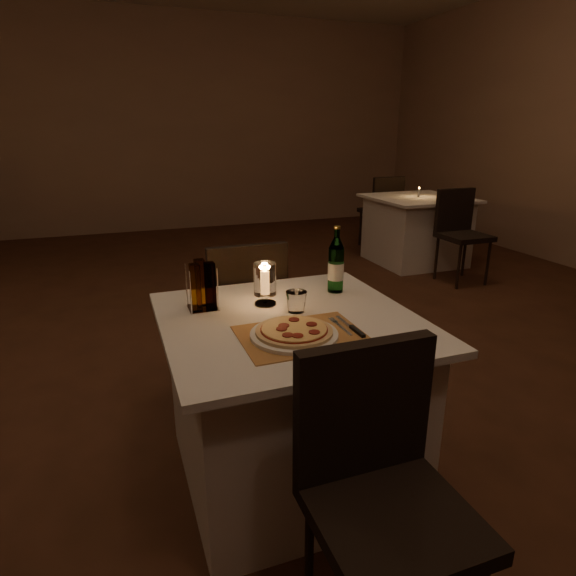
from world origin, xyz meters
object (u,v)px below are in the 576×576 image
object	(u,v)px
water_bottle	(336,266)
chair_near	(379,472)
main_table	(290,398)
chair_far	(244,304)
tumbler	(296,302)
plate	(294,335)
pizza	(294,330)
neighbor_table_right	(416,230)
hurricane_candle	(265,281)

from	to	relation	value
water_bottle	chair_near	bearing A→B (deg)	-108.20
main_table	chair_far	size ratio (longest dim) A/B	1.11
tumbler	water_bottle	bearing A→B (deg)	34.50
plate	pizza	size ratio (longest dim) A/B	1.14
plate	water_bottle	distance (m)	0.56
chair_far	neighbor_table_right	bearing A→B (deg)	39.62
neighbor_table_right	hurricane_candle	bearing A→B (deg)	-134.49
pizza	water_bottle	world-z (taller)	water_bottle
main_table	plate	world-z (taller)	plate
main_table	chair_near	size ratio (longest dim) A/B	1.11
water_bottle	hurricane_candle	size ratio (longest dim) A/B	1.66
chair_near	hurricane_candle	distance (m)	0.95
plate	chair_far	bearing A→B (deg)	86.80
water_bottle	plate	bearing A→B (deg)	-131.01
chair_near	neighbor_table_right	size ratio (longest dim) A/B	0.90
plate	main_table	bearing A→B (deg)	74.48
plate	water_bottle	world-z (taller)	water_bottle
chair_near	hurricane_candle	world-z (taller)	hurricane_candle
chair_near	chair_far	world-z (taller)	same
tumbler	hurricane_candle	size ratio (longest dim) A/B	0.47
pizza	water_bottle	size ratio (longest dim) A/B	0.92
chair_near	water_bottle	world-z (taller)	water_bottle
main_table	chair_near	bearing A→B (deg)	-90.00
plate	neighbor_table_right	xyz separation A→B (m)	(2.61, 3.01, -0.38)
tumbler	chair_near	bearing A→B (deg)	-93.69
plate	hurricane_candle	distance (m)	0.37
water_bottle	chair_far	bearing A→B (deg)	123.27
chair_near	plate	size ratio (longest dim) A/B	2.81
neighbor_table_right	plate	bearing A→B (deg)	-130.90
hurricane_candle	neighbor_table_right	distance (m)	3.75
main_table	tumbler	xyz separation A→B (m)	(0.05, 0.06, 0.41)
main_table	tumbler	bearing A→B (deg)	48.63
chair_far	neighbor_table_right	world-z (taller)	chair_far
main_table	water_bottle	xyz separation A→B (m)	(0.31, 0.24, 0.49)
chair_near	tumbler	world-z (taller)	chair_near
chair_far	water_bottle	distance (m)	0.65
water_bottle	neighbor_table_right	bearing A→B (deg)	49.12
hurricane_candle	neighbor_table_right	world-z (taller)	hurricane_candle
tumbler	hurricane_candle	world-z (taller)	hurricane_candle
tumbler	plate	bearing A→B (deg)	-112.86
main_table	pizza	size ratio (longest dim) A/B	3.57
pizza	neighbor_table_right	distance (m)	4.01
plate	hurricane_candle	xyz separation A→B (m)	(0.01, 0.36, 0.10)
chair_near	pizza	distance (m)	0.58
chair_near	plate	world-z (taller)	chair_near
pizza	hurricane_candle	world-z (taller)	hurricane_candle
main_table	water_bottle	world-z (taller)	water_bottle
hurricane_candle	plate	bearing A→B (deg)	-90.82
chair_near	pizza	world-z (taller)	chair_near
main_table	chair_near	xyz separation A→B (m)	(-0.00, -0.71, 0.18)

